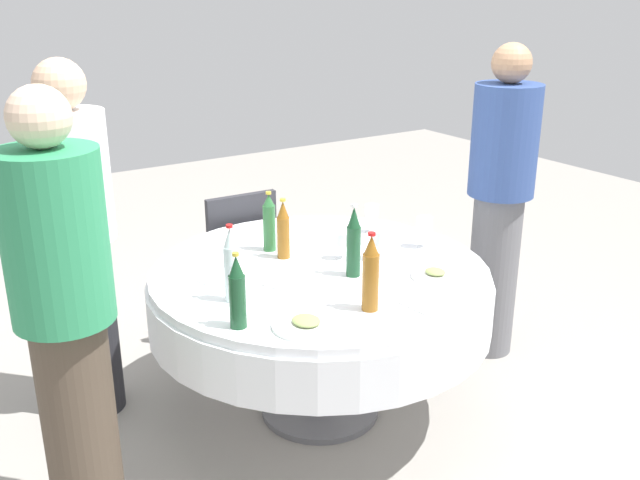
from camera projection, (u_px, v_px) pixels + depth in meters
The scene contains 22 objects.
ground_plane at pixel (320, 410), 3.44m from camera, with size 10.00×10.00×0.00m, color gray.
dining_table at pixel (320, 298), 3.24m from camera, with size 1.54×1.54×0.74m.
bottle_amber_outer at pixel (371, 274), 2.74m from camera, with size 0.06×0.06×0.32m.
bottle_green_far at pixel (269, 223), 3.35m from camera, with size 0.06×0.06×0.29m.
bottle_dark_green_mid at pixel (354, 243), 3.06m from camera, with size 0.06×0.06×0.32m.
bottle_amber_east at pixel (283, 231), 3.26m from camera, with size 0.06×0.06×0.28m.
bottle_dark_green_south at pixel (237, 293), 2.60m from camera, with size 0.06×0.06×0.29m.
bottle_clear_near at pixel (231, 266), 2.81m from camera, with size 0.06×0.06×0.32m.
wine_glass_east at pixel (342, 240), 3.26m from camera, with size 0.07×0.07×0.13m.
wine_glass_south at pixel (425, 226), 3.40m from camera, with size 0.07×0.07×0.15m.
wine_glass_near at pixel (371, 212), 3.61m from camera, with size 0.07×0.07×0.14m.
wine_glass_north at pixel (380, 238), 3.25m from camera, with size 0.07×0.07×0.14m.
plate_west at pixel (306, 324), 2.64m from camera, with size 0.26×0.26×0.04m.
plate_left at pixel (435, 275), 3.08m from camera, with size 0.21×0.21×0.04m.
fork_far at pixel (362, 288), 2.97m from camera, with size 0.18×0.02×0.01m, color silver.
knife_mid at pixel (415, 309), 2.78m from camera, with size 0.18×0.02×0.01m, color silver.
spoon_east at pixel (208, 285), 3.00m from camera, with size 0.18×0.02×0.01m, color silver.
folded_napkin at pixel (288, 281), 3.02m from camera, with size 0.16×0.16×0.02m, color white.
person_outer at pixel (66, 319), 2.42m from camera, with size 0.34×0.34×1.65m.
person_far at pixel (78, 238), 3.18m from camera, with size 0.34×0.34×1.65m.
person_mid at pixel (500, 199), 3.73m from camera, with size 0.34×0.34×1.67m.
chair_near at pixel (236, 251), 4.01m from camera, with size 0.42×0.42×0.87m.
Camera 1 is at (2.47, -1.61, 1.95)m, focal length 40.19 mm.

